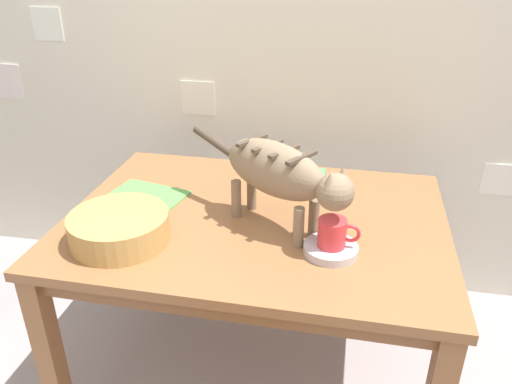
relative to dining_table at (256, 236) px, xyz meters
The scene contains 8 objects.
wall_rear 0.99m from the dining_table, 83.86° to the left, with size 5.37×0.11×2.50m.
dining_table is the anchor object (origin of this frame).
cat 0.32m from the dining_table, 35.38° to the right, with size 0.62×0.42×0.32m.
saucer_bowl 0.36m from the dining_table, 33.34° to the right, with size 0.18×0.18×0.03m, color #B5AEB7.
coffee_mug 0.38m from the dining_table, 33.03° to the right, with size 0.14×0.09×0.09m.
magazine 0.47m from the dining_table, 169.82° to the left, with size 0.29×0.18×0.01m, color #59A14E.
book_stack 0.34m from the dining_table, 63.92° to the left, with size 0.18×0.15×0.05m.
wicker_basket 0.50m from the dining_table, 148.47° to the right, with size 0.33×0.33×0.10m.
Camera 1 is at (0.24, -0.52, 1.66)m, focal length 35.37 mm.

